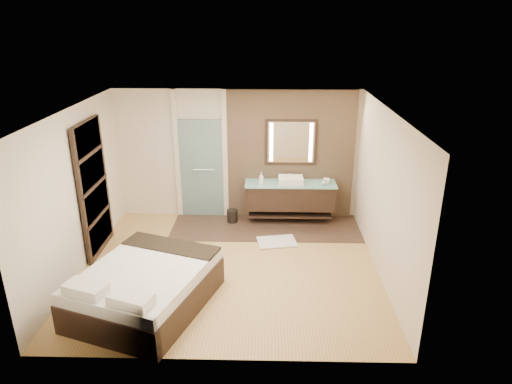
{
  "coord_description": "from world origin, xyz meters",
  "views": [
    {
      "loc": [
        0.61,
        -6.82,
        4.04
      ],
      "look_at": [
        0.43,
        0.6,
        1.17
      ],
      "focal_mm": 32.0,
      "sensor_mm": 36.0,
      "label": 1
    }
  ],
  "objects_px": {
    "vanity": "(290,196)",
    "waste_bin": "(232,216)",
    "bed": "(145,287)",
    "mirror_unit": "(291,142)"
  },
  "relations": [
    {
      "from": "waste_bin",
      "to": "bed",
      "type": "bearing_deg",
      "value": -109.44
    },
    {
      "from": "vanity",
      "to": "mirror_unit",
      "type": "height_order",
      "value": "mirror_unit"
    },
    {
      "from": "vanity",
      "to": "bed",
      "type": "height_order",
      "value": "vanity"
    },
    {
      "from": "vanity",
      "to": "bed",
      "type": "distance_m",
      "value": 3.8
    },
    {
      "from": "bed",
      "to": "waste_bin",
      "type": "relative_size",
      "value": 8.85
    },
    {
      "from": "vanity",
      "to": "mirror_unit",
      "type": "distance_m",
      "value": 1.1
    },
    {
      "from": "vanity",
      "to": "waste_bin",
      "type": "height_order",
      "value": "vanity"
    },
    {
      "from": "vanity",
      "to": "waste_bin",
      "type": "distance_m",
      "value": 1.28
    },
    {
      "from": "bed",
      "to": "waste_bin",
      "type": "xyz_separation_m",
      "value": [
        1.05,
        2.99,
        -0.18
      ]
    },
    {
      "from": "mirror_unit",
      "to": "waste_bin",
      "type": "relative_size",
      "value": 3.86
    }
  ]
}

